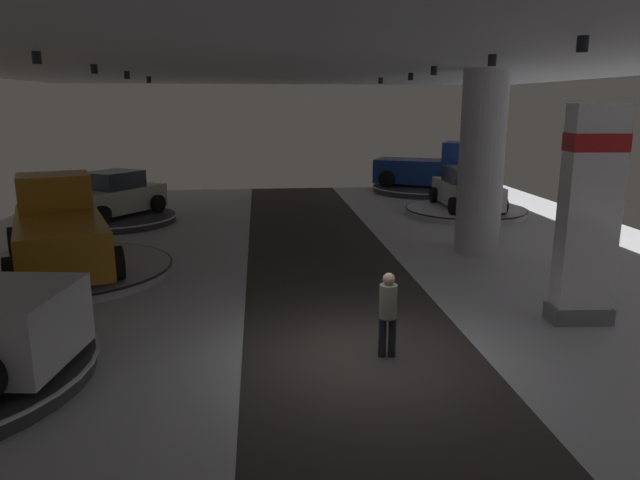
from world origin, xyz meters
TOP-DOWN VIEW (x-y plane):
  - ground at (0.00, 0.00)m, footprint 24.00×44.00m
  - ceiling_with_spotlights at (-0.00, -0.00)m, footprint 24.00×44.00m
  - column_right at (4.88, 7.31)m, footprint 1.35×1.35m
  - brand_sign_pylon at (4.85, 1.26)m, footprint 1.31×0.74m
  - display_platform_mid_left at (-7.07, 5.88)m, footprint 5.68×5.68m
  - pickup_truck_mid_left at (-7.17, 6.18)m, footprint 4.01×5.70m
  - display_platform_deep_right at (6.92, 19.95)m, footprint 5.68×5.68m
  - pickup_truck_deep_right at (7.21, 19.81)m, footprint 5.68×4.39m
  - display_platform_far_right at (6.72, 13.46)m, footprint 4.98×4.98m
  - display_car_far_right at (6.72, 13.49)m, footprint 2.30×4.28m
  - display_platform_far_left at (-7.45, 13.20)m, footprint 4.80×4.80m
  - display_car_far_left at (-7.44, 13.22)m, footprint 3.80×4.50m
  - visitor_walking_near at (0.43, -0.07)m, footprint 0.32×0.32m

SIDE VIEW (x-z plane):
  - ground at x=0.00m, z-range -0.05..0.00m
  - display_platform_mid_left at x=-7.07m, z-range 0.02..0.28m
  - display_platform_far_right at x=6.72m, z-range 0.02..0.29m
  - display_platform_far_left at x=-7.45m, z-range 0.02..0.30m
  - display_platform_deep_right at x=6.92m, z-range 0.02..0.33m
  - visitor_walking_near at x=0.43m, z-range 0.11..1.70m
  - display_car_far_right at x=6.72m, z-range 0.19..1.90m
  - display_car_far_left at x=-7.44m, z-range 0.19..1.90m
  - pickup_truck_mid_left at x=-7.17m, z-range 0.05..2.35m
  - pickup_truck_deep_right at x=7.21m, z-range 0.10..2.40m
  - brand_sign_pylon at x=4.85m, z-range 0.07..4.59m
  - column_right at x=4.88m, z-range 0.00..5.50m
  - ceiling_with_spotlights at x=0.00m, z-range 5.35..5.74m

